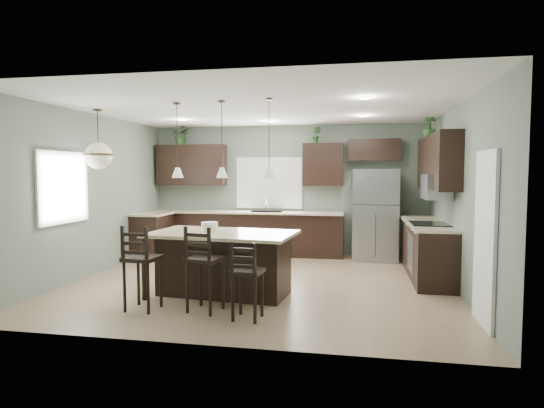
{
  "coord_description": "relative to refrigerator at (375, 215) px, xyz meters",
  "views": [
    {
      "loc": [
        1.51,
        -7.13,
        1.79
      ],
      "look_at": [
        0.1,
        0.4,
        1.25
      ],
      "focal_mm": 30.0,
      "sensor_mm": 36.0,
      "label": 1
    }
  ],
  "objects": [
    {
      "name": "fridge_header",
      "position": [
        -0.03,
        0.29,
        1.32
      ],
      "size": [
        1.05,
        0.34,
        0.45
      ],
      "primitive_type": "cube",
      "color": "black",
      "rests_on": "room_shell"
    },
    {
      "name": "bar_stool_center",
      "position": [
        -2.27,
        -3.94,
        -0.37
      ],
      "size": [
        0.49,
        0.49,
        1.11
      ],
      "primitive_type": "cube",
      "rotation": [
        0.0,
        0.0,
        -0.2
      ],
      "color": "black",
      "rests_on": "ground"
    },
    {
      "name": "window_back",
      "position": [
        -2.28,
        0.45,
        0.62
      ],
      "size": [
        1.35,
        0.02,
        1.0
      ],
      "primitive_type": "cube",
      "color": "white",
      "rests_on": "room_shell"
    },
    {
      "name": "pantry_door",
      "position": [
        1.1,
        -3.84,
        0.09
      ],
      "size": [
        0.04,
        0.82,
        2.04
      ],
      "primitive_type": "cube",
      "color": "white",
      "rests_on": "ground"
    },
    {
      "name": "pendant_right",
      "position": [
        -1.57,
        -3.24,
        1.32
      ],
      "size": [
        0.17,
        0.17,
        1.1
      ],
      "primitive_type": null,
      "color": "white",
      "rests_on": "room_shell"
    },
    {
      "name": "chandelier",
      "position": [
        -4.48,
        -2.69,
        1.39
      ],
      "size": [
        0.47,
        0.47,
        0.97
      ],
      "primitive_type": null,
      "color": "#EEE8C3",
      "rests_on": "room_shell"
    },
    {
      "name": "plant_right_wall",
      "position": [
        0.92,
        -0.69,
        1.67
      ],
      "size": [
        0.27,
        0.27,
        0.4
      ],
      "primitive_type": "imported",
      "rotation": [
        0.0,
        0.0,
        -0.21
      ],
      "color": "#2B5A27",
      "rests_on": "right_upper_cabs"
    },
    {
      "name": "back_lower_cabs",
      "position": [
        -2.73,
        0.16,
        -0.48
      ],
      "size": [
        4.2,
        0.6,
        0.9
      ],
      "primitive_type": "cube",
      "color": "black",
      "rests_on": "ground"
    },
    {
      "name": "sink_inset",
      "position": [
        -2.28,
        0.14,
        0.01
      ],
      "size": [
        0.7,
        0.45,
        0.01
      ],
      "primitive_type": "cube",
      "color": "gray",
      "rests_on": "back_countertop"
    },
    {
      "name": "plant_back_left",
      "position": [
        -4.25,
        0.26,
        1.69
      ],
      "size": [
        0.42,
        0.37,
        0.42
      ],
      "primitive_type": "imported",
      "rotation": [
        0.0,
        0.0,
        -0.11
      ],
      "color": "#284C21",
      "rests_on": "back_upper_left"
    },
    {
      "name": "bar_stool_left",
      "position": [
        -3.08,
        -4.03,
        -0.37
      ],
      "size": [
        0.44,
        0.44,
        1.11
      ],
      "primitive_type": "cube",
      "rotation": [
        0.0,
        0.0,
        -0.07
      ],
      "color": "black",
      "rests_on": "ground"
    },
    {
      "name": "plant_back_right",
      "position": [
        -1.23,
        0.26,
        1.65
      ],
      "size": [
        0.22,
        0.19,
        0.35
      ],
      "primitive_type": "imported",
      "rotation": [
        0.0,
        0.0,
        -0.19
      ],
      "color": "#2E5A27",
      "rests_on": "back_upper_right"
    },
    {
      "name": "back_upper_right",
      "position": [
        -1.08,
        0.29,
        1.02
      ],
      "size": [
        0.85,
        0.34,
        0.9
      ],
      "primitive_type": "cube",
      "color": "black",
      "rests_on": "room_shell"
    },
    {
      "name": "refrigerator",
      "position": [
        0.0,
        0.0,
        0.0
      ],
      "size": [
        0.9,
        0.74,
        1.85
      ],
      "primitive_type": "cube",
      "color": "#9B9CA4",
      "rests_on": "ground"
    },
    {
      "name": "back_upper_left",
      "position": [
        -4.03,
        0.29,
        1.02
      ],
      "size": [
        1.55,
        0.34,
        0.9
      ],
      "primitive_type": "cube",
      "color": "black",
      "rests_on": "room_shell"
    },
    {
      "name": "window_left",
      "position": [
        -4.86,
        -3.09,
        0.62
      ],
      "size": [
        0.02,
        1.1,
        1.0
      ],
      "primitive_type": "cube",
      "color": "white",
      "rests_on": "room_shell"
    },
    {
      "name": "left_return_countertop",
      "position": [
        -4.56,
        -0.59,
        -0.01
      ],
      "size": [
        0.66,
        0.96,
        0.04
      ],
      "primitive_type": "cube",
      "color": "beige",
      "rests_on": "left_return_cabs"
    },
    {
      "name": "wall_oven_front",
      "position": [
        0.52,
        -1.69,
        -0.48
      ],
      "size": [
        0.01,
        0.72,
        0.6
      ],
      "primitive_type": "cube",
      "color": "gray",
      "rests_on": "right_lower_cabs"
    },
    {
      "name": "serving_dish",
      "position": [
        -2.46,
        -3.15,
        0.07
      ],
      "size": [
        0.24,
        0.24,
        0.14
      ],
      "primitive_type": "cylinder",
      "color": "silver",
      "rests_on": "kitchen_island"
    },
    {
      "name": "kitchen_island",
      "position": [
        -2.27,
        -3.17,
        -0.46
      ],
      "size": [
        2.16,
        1.36,
        0.92
      ],
      "primitive_type": "cube",
      "rotation": [
        0.0,
        0.0,
        -0.1
      ],
      "color": "black",
      "rests_on": "ground"
    },
    {
      "name": "right_lower_cabs",
      "position": [
        0.82,
        -1.41,
        -0.48
      ],
      "size": [
        0.6,
        2.35,
        0.9
      ],
      "primitive_type": "cube",
      "color": "black",
      "rests_on": "ground"
    },
    {
      "name": "bar_stool_right",
      "position": [
        -1.66,
        -4.15,
        -0.44
      ],
      "size": [
        0.39,
        0.39,
        0.97
      ],
      "primitive_type": "cube",
      "rotation": [
        0.0,
        0.0,
        -0.09
      ],
      "color": "black",
      "rests_on": "ground"
    },
    {
      "name": "room_shell",
      "position": [
        -1.88,
        -2.29,
        0.77
      ],
      "size": [
        6.0,
        6.0,
        6.0
      ],
      "color": "slate",
      "rests_on": "ground"
    },
    {
      "name": "ground",
      "position": [
        -1.88,
        -2.29,
        -0.93
      ],
      "size": [
        6.0,
        6.0,
        0.0
      ],
      "primitive_type": "plane",
      "color": "#9E8466",
      "rests_on": "ground"
    },
    {
      "name": "back_countertop",
      "position": [
        -2.73,
        0.14,
        -0.01
      ],
      "size": [
        4.2,
        0.66,
        0.04
      ],
      "primitive_type": "cube",
      "color": "beige",
      "rests_on": "back_lower_cabs"
    },
    {
      "name": "right_upper_cabs",
      "position": [
        0.95,
        -1.41,
        1.02
      ],
      "size": [
        0.34,
        2.35,
        0.9
      ],
      "primitive_type": "cube",
      "color": "black",
      "rests_on": "room_shell"
    },
    {
      "name": "pendant_center",
      "position": [
        -2.27,
        -3.17,
        1.32
      ],
      "size": [
        0.17,
        0.17,
        1.1
      ],
      "primitive_type": null,
      "color": "silver",
      "rests_on": "room_shell"
    },
    {
      "name": "cooktop",
      "position": [
        0.8,
        -1.69,
        0.02
      ],
      "size": [
        0.58,
        0.75,
        0.02
      ],
      "primitive_type": "cube",
      "color": "black",
      "rests_on": "right_countertop"
    },
    {
      "name": "microwave",
      "position": [
        0.9,
        -1.69,
        0.62
      ],
      "size": [
        0.4,
        0.75,
        0.4
      ],
      "primitive_type": "cube",
      "color": "gray",
      "rests_on": "right_upper_cabs"
    },
    {
      "name": "pendant_left",
      "position": [
        -2.96,
        -3.1,
        1.32
      ],
      "size": [
        0.17,
        0.17,
        1.1
      ],
      "primitive_type": null,
      "color": "white",
      "rests_on": "room_shell"
    },
    {
      "name": "faucet",
      "position": [
        -2.28,
        0.11,
        0.16
      ],
      "size": [
        0.02,
        0.02,
        0.28
      ],
      "primitive_type": "cylinder",
      "color": "silver",
      "rests_on": "back_countertop"
    },
    {
      "name": "left_return_cabs",
      "position": [
        -4.58,
        -0.59,
        -0.48
      ],
      "size": [
        0.6,
        0.9,
        0.9
      ],
      "primitive_type": "cube",
      "color": "black",
      "rests_on": "ground"
    },
    {
      "name": "right_countertop",
      "position": [
        0.8,
        -1.41,
        -0.01
      ],
      "size": [
        0.66,
        2.35,
        0.04
      ],
      "primitive_type": "cube",
      "color": "beige",
      "rests_on": "right_lower_cabs"
    }
  ]
}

